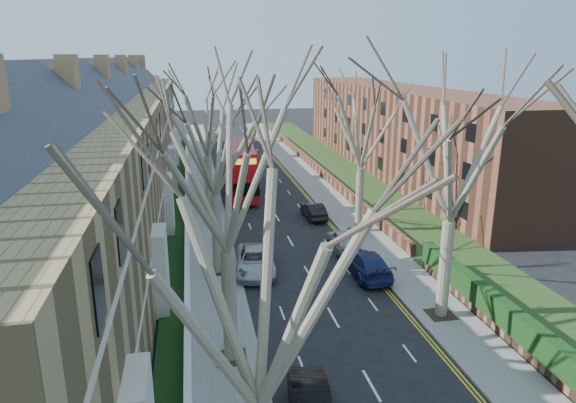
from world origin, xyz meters
TOP-DOWN VIEW (x-y plane):
  - pavement_left at (-6.00, 39.00)m, footprint 3.00×102.00m
  - pavement_right at (6.00, 39.00)m, footprint 3.00×102.00m
  - terrace_left at (-13.65, 31.00)m, footprint 9.70×78.00m
  - flats_right at (17.46, 43.00)m, footprint 13.97×54.00m
  - wall_hedge_right at (7.70, 2.00)m, footprint 0.70×24.00m
  - front_wall_left at (-7.65, 31.00)m, footprint 0.30×78.00m
  - grass_verge_right at (10.50, 39.00)m, footprint 6.00×102.00m
  - tree_left_near at (-5.70, -4.00)m, footprint 9.80×9.80m
  - tree_left_mid at (-5.70, 6.00)m, footprint 10.50×10.50m
  - tree_left_far at (-5.70, 16.00)m, footprint 10.15×10.15m
  - tree_left_dist at (-5.70, 28.00)m, footprint 10.50×10.50m
  - tree_right_mid at (5.70, 8.00)m, footprint 10.50×10.50m
  - tree_right_far at (5.70, 22.00)m, footprint 10.15×10.15m
  - double_decker_bus at (-2.29, 35.70)m, footprint 3.23×11.74m
  - car_left_far at (-3.29, 15.82)m, footprint 3.15×5.70m
  - car_right_near at (3.56, 13.99)m, footprint 2.20×5.36m
  - car_right_mid at (3.40, 18.54)m, footprint 1.83×4.31m
  - car_right_far at (3.06, 26.16)m, footprint 1.57×4.17m

SIDE VIEW (x-z plane):
  - pavement_left at x=-6.00m, z-range 0.00..0.12m
  - pavement_right at x=6.00m, z-range 0.00..0.12m
  - grass_verge_right at x=10.50m, z-range 0.12..0.18m
  - front_wall_left at x=-7.65m, z-range 0.12..1.12m
  - car_right_far at x=3.06m, z-range 0.00..1.36m
  - car_right_mid at x=3.40m, z-range 0.00..1.45m
  - car_left_far at x=-3.29m, z-range 0.00..1.51m
  - car_right_near at x=3.56m, z-range 0.00..1.55m
  - wall_hedge_right at x=7.70m, z-range 0.22..2.02m
  - double_decker_bus at x=-2.29m, z-range -0.03..4.82m
  - flats_right at x=17.46m, z-range -0.02..9.98m
  - terrace_left at x=-13.65m, z-range -1.27..12.33m
  - tree_left_near at x=-5.70m, z-range 2.06..15.79m
  - tree_left_far at x=-5.70m, z-range 2.13..16.35m
  - tree_right_far at x=5.70m, z-range 2.13..16.35m
  - tree_left_mid at x=-5.70m, z-range 2.20..16.91m
  - tree_right_mid at x=5.70m, z-range 2.20..16.91m
  - tree_left_dist at x=-5.70m, z-range 2.20..16.91m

